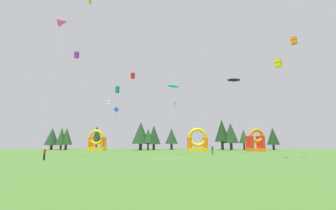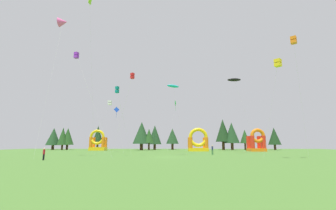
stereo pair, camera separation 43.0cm
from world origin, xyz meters
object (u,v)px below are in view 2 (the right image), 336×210
(kite_black_parafoil, at_px, (234,80))
(person_near_camera, at_px, (212,149))
(kite_pink_delta, at_px, (63,22))
(kite_green_diamond, at_px, (176,104))
(inflatable_blue_arch, at_px, (98,143))
(kite_blue_diamond, at_px, (117,110))
(kite_lime_diamond, at_px, (89,2))
(inflatable_orange_dome, at_px, (198,143))
(kite_purple_box, at_px, (76,56))
(kite_red_box, at_px, (132,76))
(kite_yellow_box, at_px, (278,63))
(inflatable_yellow_castle, at_px, (257,143))
(kite_teal_box, at_px, (117,90))
(person_far_side, at_px, (44,153))
(kite_cyan_parafoil, at_px, (173,86))
(kite_orange_box, at_px, (294,40))
(kite_white_box, at_px, (110,103))

(kite_black_parafoil, distance_m, person_near_camera, 17.33)
(kite_pink_delta, xyz_separation_m, kite_green_diamond, (20.02, 28.19, -9.82))
(kite_green_diamond, relative_size, kite_black_parafoil, 0.84)
(kite_black_parafoil, bearing_deg, inflatable_blue_arch, 150.09)
(kite_green_diamond, bearing_deg, kite_blue_diamond, -133.21)
(kite_lime_diamond, bearing_deg, inflatable_orange_dome, 51.54)
(kite_purple_box, bearing_deg, person_near_camera, 19.86)
(kite_blue_diamond, distance_m, kite_red_box, 14.30)
(kite_yellow_box, height_order, inflatable_yellow_castle, kite_yellow_box)
(kite_lime_diamond, distance_m, kite_teal_box, 17.01)
(person_far_side, bearing_deg, kite_pink_delta, 36.80)
(kite_cyan_parafoil, bearing_deg, kite_orange_box, -30.42)
(kite_yellow_box, xyz_separation_m, person_near_camera, (-8.13, 12.22, -12.86))
(kite_white_box, bearing_deg, kite_black_parafoil, -17.06)
(kite_pink_delta, bearing_deg, kite_lime_diamond, 13.97)
(person_near_camera, relative_size, inflatable_yellow_castle, 0.29)
(kite_lime_diamond, height_order, kite_red_box, kite_lime_diamond)
(kite_white_box, relative_size, kite_teal_box, 1.10)
(kite_orange_box, bearing_deg, kite_red_box, 167.42)
(inflatable_blue_arch, xyz_separation_m, inflatable_yellow_castle, (46.68, -6.83, 0.01))
(kite_purple_box, xyz_separation_m, inflatable_orange_dome, (23.20, 29.27, -14.53))
(kite_black_parafoil, bearing_deg, inflatable_yellow_castle, 57.90)
(kite_pink_delta, xyz_separation_m, inflatable_yellow_castle, (42.32, 28.38, -20.87))
(kite_orange_box, bearing_deg, kite_pink_delta, 173.63)
(kite_yellow_box, bearing_deg, kite_white_box, 140.32)
(kite_lime_diamond, bearing_deg, kite_cyan_parafoil, 19.70)
(kite_lime_diamond, bearing_deg, kite_yellow_box, -9.14)
(kite_white_box, bearing_deg, kite_pink_delta, -95.72)
(kite_teal_box, bearing_deg, kite_green_diamond, 66.88)
(kite_purple_box, bearing_deg, inflatable_blue_arch, 101.66)
(kite_green_diamond, bearing_deg, kite_pink_delta, -125.38)
(kite_white_box, xyz_separation_m, kite_orange_box, (35.17, -27.30, 4.51))
(kite_teal_box, bearing_deg, kite_yellow_box, -15.32)
(kite_blue_diamond, distance_m, inflatable_orange_dome, 25.73)
(person_far_side, xyz_separation_m, inflatable_orange_dome, (23.62, 35.94, 1.41))
(kite_yellow_box, xyz_separation_m, kite_orange_box, (2.51, -0.21, 3.45))
(kite_purple_box, distance_m, kite_red_box, 9.96)
(inflatable_orange_dome, bearing_deg, kite_blue_diamond, -142.56)
(kite_red_box, bearing_deg, kite_cyan_parafoil, 35.45)
(kite_orange_box, xyz_separation_m, kite_black_parafoil, (-4.39, 17.86, -1.08))
(kite_yellow_box, distance_m, person_far_side, 35.06)
(kite_green_diamond, distance_m, inflatable_orange_dome, 12.69)
(inflatable_orange_dome, bearing_deg, kite_red_box, -116.91)
(kite_pink_delta, height_order, person_far_side, kite_pink_delta)
(kite_orange_box, bearing_deg, kite_teal_box, 165.59)
(kite_lime_diamond, height_order, kite_orange_box, kite_lime_diamond)
(kite_pink_delta, height_order, kite_lime_diamond, kite_lime_diamond)
(kite_orange_box, bearing_deg, kite_white_box, 142.18)
(kite_pink_delta, distance_m, inflatable_orange_dome, 44.24)
(kite_cyan_parafoil, height_order, kite_white_box, kite_cyan_parafoil)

